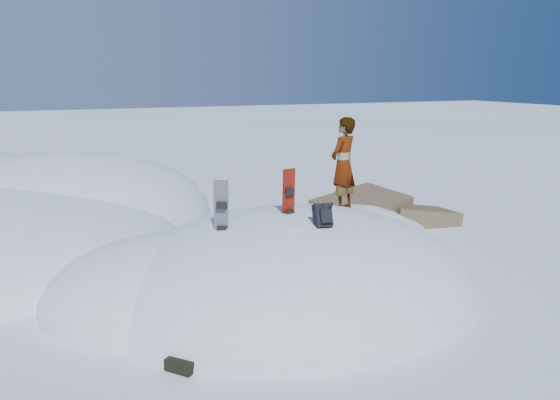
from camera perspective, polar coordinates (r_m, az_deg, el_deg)
name	(u,v)px	position (r m, az deg, el deg)	size (l,w,h in m)	color
ground	(292,290)	(10.31, 1.31, -9.41)	(120.00, 120.00, 0.00)	white
snow_mound	(279,287)	(10.44, -0.12, -9.10)	(8.00, 6.00, 3.00)	white
rock_outcrop	(372,227)	(14.53, 9.59, -2.85)	(4.68, 4.41, 1.68)	brown
snowboard_red	(289,205)	(9.78, 0.92, -0.48)	(0.26, 0.17, 1.34)	red
snowboard_dark	(221,220)	(9.26, -6.16, -2.05)	(0.26, 0.26, 1.38)	black
backpack	(323,216)	(9.19, 4.52, -1.64)	(0.33, 0.40, 0.48)	black
gear_pile	(192,356)	(7.97, -9.22, -15.81)	(0.80, 0.69, 0.21)	black
person	(343,164)	(11.01, 6.63, 3.73)	(0.69, 0.45, 1.88)	slate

